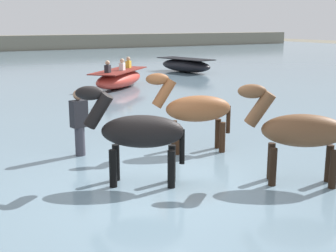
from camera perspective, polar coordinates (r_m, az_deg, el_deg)
name	(u,v)px	position (r m, az deg, el deg)	size (l,w,h in m)	color
ground_plane	(157,199)	(7.75, -1.39, -9.20)	(120.00, 120.00, 0.00)	#666051
water_surface	(23,103)	(16.90, -17.83, 2.84)	(90.00, 90.00, 0.29)	slate
horse_lead_chestnut	(195,111)	(9.28, 3.40, 1.90)	(1.77, 0.91, 1.94)	brown
horse_trailing_bay	(299,133)	(7.68, 16.17, -0.89)	(1.60, 1.34, 1.95)	brown
horse_flank_black	(138,134)	(7.36, -3.81, -1.04)	(1.66, 1.21, 1.93)	black
boat_far_offshore	(119,79)	(18.93, -6.17, 5.98)	(3.54, 3.45, 1.20)	#BC382D
boat_near_port	(186,65)	(24.83, 2.24, 7.67)	(1.96, 3.69, 0.74)	black
person_wading_close	(79,128)	(9.21, -11.12, -0.19)	(0.35, 0.26, 1.63)	#383842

